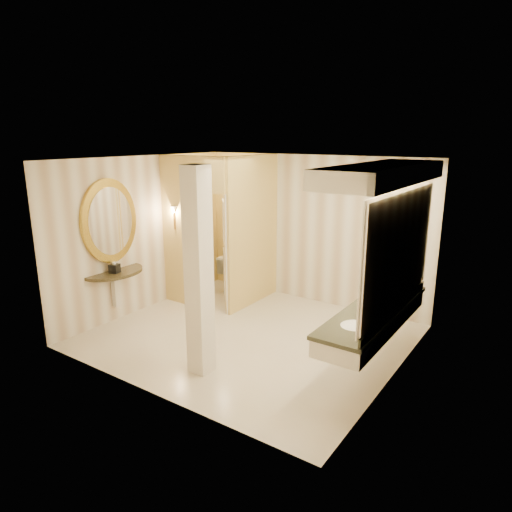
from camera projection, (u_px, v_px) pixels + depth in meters
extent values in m
plane|color=beige|center=(249.00, 336.00, 7.12)|extent=(4.50, 4.50, 0.00)
plane|color=white|center=(248.00, 159.00, 6.42)|extent=(4.50, 4.50, 0.00)
cube|color=white|center=(311.00, 230.00, 8.37)|extent=(4.50, 0.02, 2.70)
cube|color=white|center=(147.00, 288.00, 5.18)|extent=(4.50, 0.02, 2.70)
cube|color=white|center=(144.00, 234.00, 8.00)|extent=(0.02, 4.00, 2.70)
cube|color=white|center=(399.00, 278.00, 5.54)|extent=(0.02, 4.00, 2.70)
cube|color=#F2CF7E|center=(252.00, 232.00, 8.21)|extent=(0.10, 1.50, 2.70)
cube|color=#F2CF7E|center=(178.00, 231.00, 8.22)|extent=(0.65, 0.10, 2.70)
cube|color=#F2CF7E|center=(207.00, 174.00, 7.56)|extent=(0.80, 0.10, 0.60)
cube|color=silver|center=(226.00, 251.00, 8.07)|extent=(0.56, 0.64, 2.10)
cylinder|color=#B7883A|center=(174.00, 221.00, 8.12)|extent=(0.03, 0.03, 0.30)
cone|color=silver|center=(174.00, 210.00, 8.06)|extent=(0.14, 0.14, 0.14)
cube|color=silver|center=(374.00, 319.00, 5.91)|extent=(0.60, 2.42, 0.24)
cube|color=black|center=(374.00, 310.00, 5.88)|extent=(0.64, 2.46, 0.05)
cube|color=black|center=(396.00, 310.00, 5.70)|extent=(0.03, 2.42, 0.10)
ellipsoid|color=white|center=(354.00, 329.00, 5.36)|extent=(0.40, 0.44, 0.15)
cylinder|color=#B7883A|center=(371.00, 322.00, 5.22)|extent=(0.03, 0.03, 0.22)
ellipsoid|color=white|center=(391.00, 297.00, 6.40)|extent=(0.40, 0.44, 0.15)
cylinder|color=#B7883A|center=(406.00, 291.00, 6.26)|extent=(0.03, 0.03, 0.22)
cube|color=white|center=(401.00, 249.00, 5.51)|extent=(0.03, 2.42, 1.40)
cube|color=silver|center=(384.00, 174.00, 5.43)|extent=(0.75, 2.62, 0.22)
cylinder|color=black|center=(113.00, 272.00, 7.53)|extent=(1.05, 1.05, 0.05)
cube|color=silver|center=(116.00, 289.00, 7.58)|extent=(0.10, 0.10, 0.60)
cylinder|color=gold|center=(109.00, 221.00, 7.30)|extent=(0.07, 1.05, 1.05)
cylinder|color=white|center=(111.00, 221.00, 7.27)|extent=(0.02, 0.84, 0.84)
cube|color=silver|center=(199.00, 273.00, 5.74)|extent=(0.27, 0.27, 2.70)
cube|color=black|center=(115.00, 269.00, 7.36)|extent=(0.18, 0.18, 0.14)
imported|color=white|center=(233.00, 272.00, 9.18)|extent=(0.59, 0.81, 0.74)
imported|color=beige|center=(380.00, 297.00, 6.05)|extent=(0.08, 0.09, 0.14)
imported|color=silver|center=(366.00, 311.00, 5.64)|extent=(0.09, 0.09, 0.10)
imported|color=#C6B28C|center=(362.00, 304.00, 5.70)|extent=(0.10, 0.10, 0.22)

